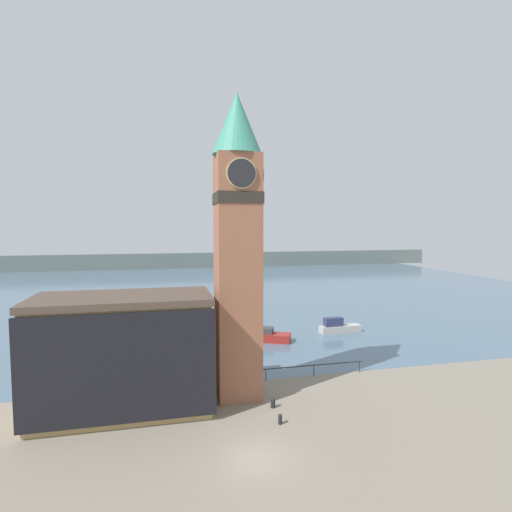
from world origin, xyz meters
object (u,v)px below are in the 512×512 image
at_px(clock_tower, 237,239).
at_px(boat_near, 270,336).
at_px(mooring_bollard_near, 273,402).
at_px(mooring_bollard_far, 280,419).
at_px(pier_building, 124,353).
at_px(boat_far, 338,327).

bearing_deg(clock_tower, boat_near, 65.48).
relative_size(clock_tower, mooring_bollard_near, 31.17).
bearing_deg(clock_tower, mooring_bollard_far, -69.27).
bearing_deg(boat_near, pier_building, -111.10).
bearing_deg(mooring_bollard_near, mooring_bollard_far, -94.14).
height_order(mooring_bollard_near, mooring_bollard_far, mooring_bollard_near).
xyz_separation_m(clock_tower, boat_near, (6.56, 14.38, -12.23)).
bearing_deg(mooring_bollard_far, mooring_bollard_near, 85.86).
bearing_deg(clock_tower, boat_far, 44.92).
relative_size(clock_tower, boat_far, 4.34).
bearing_deg(boat_far, pier_building, -148.57).
bearing_deg(mooring_bollard_near, clock_tower, 128.54).
height_order(clock_tower, boat_near, clock_tower).
bearing_deg(mooring_bollard_far, clock_tower, 110.73).
relative_size(pier_building, mooring_bollard_near, 16.74).
bearing_deg(boat_near, boat_far, 35.40).
relative_size(clock_tower, pier_building, 1.86).
bearing_deg(pier_building, boat_far, 34.06).
bearing_deg(boat_far, boat_near, -171.63).
bearing_deg(mooring_bollard_far, pier_building, 156.69).
relative_size(boat_near, mooring_bollard_near, 6.42).
xyz_separation_m(pier_building, mooring_bollard_far, (10.80, -4.65, -3.99)).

